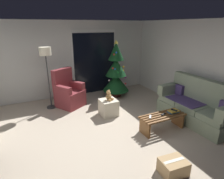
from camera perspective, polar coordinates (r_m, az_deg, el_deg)
name	(u,v)px	position (r m, az deg, el deg)	size (l,w,h in m)	color
ground_plane	(110,138)	(4.22, -0.75, -14.66)	(7.00, 7.00, 0.00)	#B2A38E
wall_back	(71,59)	(6.50, -12.53, 9.01)	(5.72, 0.12, 2.50)	beige
wall_right	(208,69)	(5.49, 27.44, 5.49)	(0.12, 6.00, 2.50)	beige
patio_door_frame	(95,62)	(6.70, -5.32, 8.37)	(1.60, 0.02, 2.20)	silver
patio_door_glass	(95,64)	(6.69, -5.25, 7.92)	(1.50, 0.02, 2.10)	black
couch	(196,106)	(5.19, 24.33, -4.69)	(0.84, 1.96, 1.08)	gray
coffee_table	(162,120)	(4.54, 15.18, -9.01)	(1.10, 0.40, 0.38)	brown
remote_white	(150,117)	(4.31, 11.63, -8.20)	(0.04, 0.16, 0.02)	silver
remote_black	(163,114)	(4.51, 15.47, -7.28)	(0.04, 0.16, 0.02)	black
book_stack	(173,111)	(4.67, 18.28, -6.36)	(0.26, 0.17, 0.06)	#285684
cell_phone	(174,110)	(4.64, 18.50, -6.01)	(0.07, 0.14, 0.01)	black
christmas_tree	(116,72)	(6.24, 1.22, 5.26)	(0.89, 0.89, 1.90)	#4C1E19
armchair	(69,93)	(5.75, -13.14, -1.12)	(0.94, 0.94, 1.13)	maroon
floor_lamp	(46,57)	(5.49, -19.62, 9.27)	(0.32, 0.32, 1.78)	#2D2D30
ottoman	(108,107)	(5.10, -1.08, -5.51)	(0.44, 0.44, 0.44)	beige
teddy_bear_honey	(109,96)	(4.96, -1.00, -1.97)	(0.21, 0.22, 0.29)	tan
cardboard_box_taped_mid_floor	(173,167)	(3.48, 18.25, -21.60)	(0.46, 0.38, 0.26)	tan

